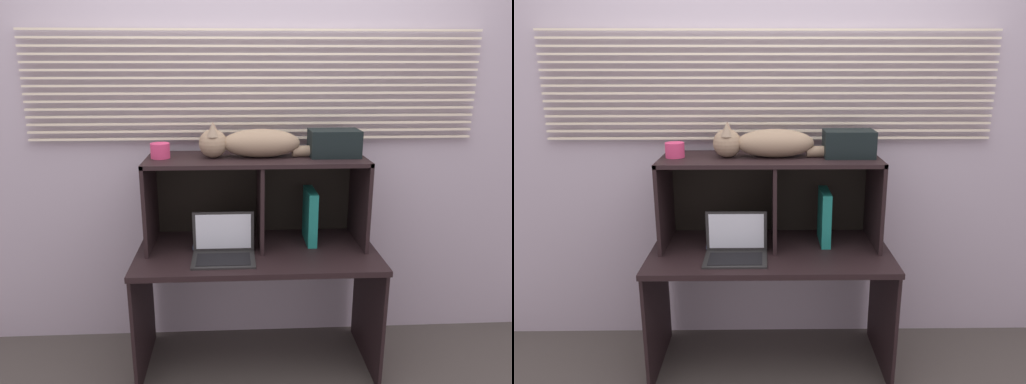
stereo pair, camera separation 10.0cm
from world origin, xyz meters
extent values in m
plane|color=#4C4742|center=(0.00, 0.00, 0.00)|extent=(4.40, 4.40, 0.00)
cube|color=#B5ACBC|center=(0.00, 0.55, 1.25)|extent=(4.40, 0.04, 2.50)
cube|color=#EEE4C7|center=(0.00, 0.50, 1.28)|extent=(2.55, 0.02, 0.01)
cube|color=#EEE4C7|center=(0.00, 0.50, 1.32)|extent=(2.55, 0.02, 0.01)
cube|color=#EEE4C7|center=(0.00, 0.50, 1.36)|extent=(2.55, 0.02, 0.01)
cube|color=#EEE4C7|center=(0.00, 0.50, 1.40)|extent=(2.55, 0.02, 0.01)
cube|color=#EEE4C7|center=(0.00, 0.50, 1.45)|extent=(2.55, 0.02, 0.01)
cube|color=#EEE4C7|center=(0.00, 0.50, 1.49)|extent=(2.55, 0.02, 0.01)
cube|color=#EEE4C7|center=(0.00, 0.50, 1.53)|extent=(2.55, 0.02, 0.01)
cube|color=#EEE4C7|center=(0.00, 0.50, 1.57)|extent=(2.55, 0.02, 0.01)
cube|color=#EEE4C7|center=(0.00, 0.50, 1.62)|extent=(2.55, 0.02, 0.01)
cube|color=#EEE4C7|center=(0.00, 0.50, 1.66)|extent=(2.55, 0.02, 0.01)
cube|color=#EEE4C7|center=(0.00, 0.50, 1.70)|extent=(2.55, 0.02, 0.01)
cube|color=#EEE4C7|center=(0.00, 0.50, 1.74)|extent=(2.55, 0.02, 0.01)
cube|color=#EEE4C7|center=(0.00, 0.50, 1.79)|extent=(2.55, 0.02, 0.01)
cube|color=#EEE4C7|center=(0.00, 0.50, 1.83)|extent=(2.55, 0.02, 0.01)
cube|color=#EEE4C7|center=(0.00, 0.50, 1.87)|extent=(2.55, 0.02, 0.01)
cube|color=black|center=(0.00, 0.19, 0.70)|extent=(1.30, 0.64, 0.03)
cube|color=black|center=(-0.64, 0.19, 0.34)|extent=(0.02, 0.58, 0.68)
cube|color=black|center=(0.64, 0.19, 0.34)|extent=(0.02, 0.58, 0.68)
cube|color=black|center=(0.00, 0.29, 1.19)|extent=(1.18, 0.41, 0.02)
cube|color=black|center=(-0.58, 0.29, 0.96)|extent=(0.02, 0.41, 0.49)
cube|color=black|center=(0.58, 0.29, 0.96)|extent=(0.02, 0.41, 0.49)
cube|color=black|center=(0.02, 0.29, 0.95)|extent=(0.02, 0.39, 0.47)
cube|color=black|center=(0.00, 0.50, 0.96)|extent=(1.18, 0.01, 0.49)
ellipsoid|color=#967E63|center=(0.03, 0.29, 1.28)|extent=(0.42, 0.17, 0.15)
sphere|color=#967E63|center=(-0.23, 0.29, 1.28)|extent=(0.15, 0.15, 0.15)
cone|color=gray|center=(-0.23, 0.26, 1.36)|extent=(0.07, 0.07, 0.07)
cone|color=gray|center=(-0.23, 0.33, 1.36)|extent=(0.07, 0.07, 0.07)
cylinder|color=#967E63|center=(0.33, 0.29, 1.23)|extent=(0.26, 0.06, 0.06)
cube|color=#252525|center=(-0.18, 0.05, 0.72)|extent=(0.33, 0.23, 0.01)
cube|color=#252525|center=(-0.18, 0.16, 0.83)|extent=(0.33, 0.01, 0.22)
cube|color=white|center=(-0.18, 0.15, 0.83)|extent=(0.29, 0.00, 0.19)
cube|color=black|center=(-0.18, 0.04, 0.72)|extent=(0.28, 0.16, 0.00)
cube|color=#1B7D71|center=(0.31, 0.29, 0.86)|extent=(0.05, 0.23, 0.30)
cube|color=#3B4C76|center=(-0.27, 0.30, 0.72)|extent=(0.17, 0.21, 0.02)
cube|color=#414983|center=(-0.26, 0.30, 0.74)|extent=(0.17, 0.21, 0.02)
cube|color=gray|center=(-0.26, 0.29, 0.75)|extent=(0.17, 0.21, 0.02)
cylinder|color=#D73C6D|center=(-0.51, 0.29, 1.24)|extent=(0.10, 0.10, 0.08)
cube|color=black|center=(0.42, 0.29, 1.28)|extent=(0.27, 0.17, 0.14)
camera|label=1|loc=(-0.13, -2.18, 1.70)|focal=32.75mm
camera|label=2|loc=(-0.03, -2.19, 1.70)|focal=32.75mm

